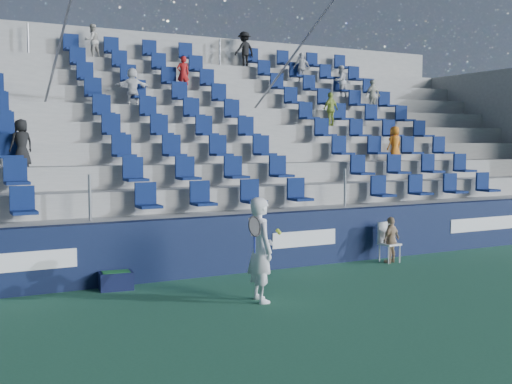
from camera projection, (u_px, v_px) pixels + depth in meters
ground at (324, 305)px, 10.68m from camera, size 70.00×70.00×0.00m
sponsor_wall at (240, 244)px, 13.41m from camera, size 24.00×0.32×1.20m
grandstand at (158, 164)px, 17.79m from camera, size 24.00×8.17×6.63m
tennis_player at (261, 249)px, 10.88m from camera, size 0.69×0.70×1.79m
line_judge_chair at (387, 239)px, 14.60m from camera, size 0.43×0.44×0.90m
line_judge at (391, 240)px, 14.48m from camera, size 0.66×0.44×1.04m
ball_bin at (116, 280)px, 11.81m from camera, size 0.65×0.47×0.34m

